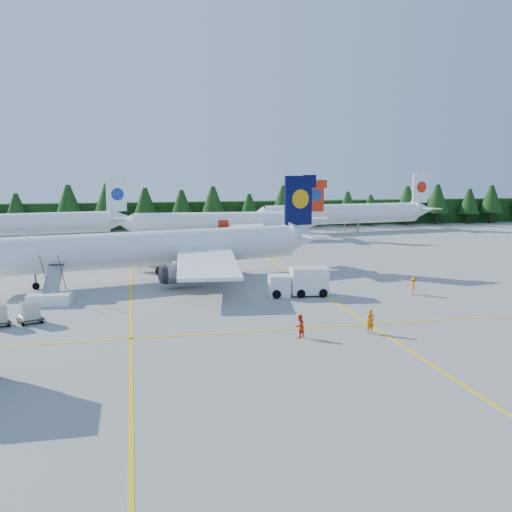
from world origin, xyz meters
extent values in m
plane|color=gray|center=(0.00, 0.00, 0.00)|extent=(320.00, 320.00, 0.00)
cube|color=yellow|center=(-14.00, 20.00, 0.01)|extent=(0.25, 120.00, 0.01)
cube|color=yellow|center=(6.00, 20.00, 0.01)|extent=(0.25, 120.00, 0.01)
cube|color=yellow|center=(0.00, -6.00, 0.01)|extent=(80.00, 0.25, 0.01)
cube|color=black|center=(0.00, 82.00, 3.00)|extent=(220.00, 4.00, 6.00)
cylinder|color=white|center=(-10.97, 18.69, 3.83)|extent=(36.16, 12.29, 4.25)
cube|color=#070936|center=(8.19, 23.12, 9.14)|extent=(4.02, 1.27, 6.59)
cube|color=white|center=(-9.90, 28.20, 3.19)|extent=(13.68, 16.94, 1.21)
cylinder|color=gray|center=(-11.32, 24.93, 1.70)|extent=(4.02, 2.99, 2.23)
cube|color=white|center=(-5.82, 10.60, 3.19)|extent=(7.73, 16.43, 1.21)
cylinder|color=gray|center=(-8.54, 12.92, 1.70)|extent=(4.02, 2.99, 2.23)
cylinder|color=gray|center=(-24.34, 15.59, 0.90)|extent=(0.26, 0.26, 1.81)
cylinder|color=white|center=(2.98, 55.75, 3.47)|extent=(32.91, 5.85, 3.85)
cone|color=white|center=(-14.70, 56.84, 3.47)|extent=(2.93, 4.01, 3.85)
cube|color=red|center=(20.76, 54.67, 8.28)|extent=(3.67, 0.56, 5.97)
cube|color=white|center=(6.37, 63.75, 2.89)|extent=(9.21, 15.43, 1.09)
cylinder|color=gray|center=(4.29, 61.27, 1.54)|extent=(3.39, 2.22, 2.02)
cube|color=white|center=(5.37, 47.41, 2.89)|extent=(10.67, 15.55, 1.09)
cylinder|color=gray|center=(3.60, 50.12, 1.54)|extent=(3.39, 2.22, 2.02)
cylinder|color=gray|center=(-9.43, 56.52, 0.82)|extent=(0.23, 0.23, 1.64)
cylinder|color=white|center=(-34.46, 59.03, 3.54)|extent=(33.68, 9.00, 3.94)
cube|color=white|center=(-16.46, 61.81, 8.47)|extent=(3.75, 0.91, 6.10)
cylinder|color=white|center=(31.01, 66.10, 3.86)|extent=(36.66, 9.53, 4.28)
cone|color=white|center=(11.51, 63.24, 3.86)|extent=(3.59, 4.68, 4.28)
cube|color=white|center=(50.61, 68.98, 9.21)|extent=(4.08, 0.96, 6.64)
cylinder|color=gray|center=(17.31, 64.09, 0.86)|extent=(0.26, 0.26, 1.71)
cube|color=white|center=(-21.85, 7.58, 0.54)|extent=(4.30, 2.58, 1.07)
cube|color=gray|center=(-21.63, 9.52, 2.24)|extent=(1.98, 4.03, 2.89)
cube|color=gray|center=(-21.41, 11.46, 3.55)|extent=(1.87, 1.36, 0.12)
cube|color=white|center=(1.24, 6.46, 1.12)|extent=(2.32, 2.32, 2.24)
cube|color=black|center=(1.24, 6.46, 1.65)|extent=(1.99, 2.18, 0.96)
cube|color=white|center=(4.43, 6.18, 1.60)|extent=(4.04, 2.68, 2.78)
cube|color=#323728|center=(-22.50, 0.54, 0.37)|extent=(2.48, 2.23, 0.13)
cube|color=#ABADB0|center=(-22.50, 0.54, 1.15)|extent=(1.85, 1.83, 1.43)
imported|color=orange|center=(4.99, -8.58, 1.00)|extent=(0.82, 0.64, 1.99)
imported|color=red|center=(-0.98, -8.51, 0.93)|extent=(1.13, 1.07, 1.85)
imported|color=orange|center=(15.49, 4.22, 0.93)|extent=(0.76, 0.90, 1.86)
camera|label=1|loc=(-13.60, -50.37, 13.05)|focal=40.00mm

